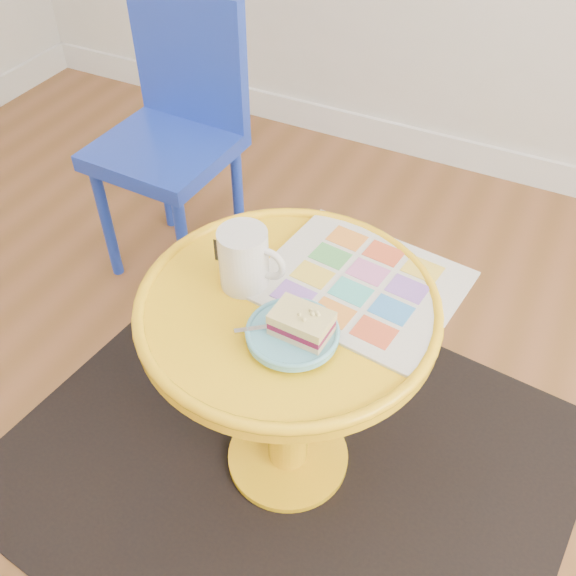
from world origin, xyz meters
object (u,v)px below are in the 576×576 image
at_px(mug, 245,257).
at_px(plate, 293,334).
at_px(chair, 175,124).
at_px(side_table, 288,356).
at_px(newspaper, 359,283).

xyz_separation_m(mug, plate, (0.15, -0.09, -0.05)).
height_order(chair, plate, chair).
relative_size(side_table, newspaper, 1.56).
xyz_separation_m(side_table, newspaper, (0.10, 0.11, 0.16)).
bearing_deg(side_table, plate, -58.36).
height_order(side_table, mug, mug).
relative_size(side_table, chair, 0.70).
bearing_deg(mug, plate, -34.25).
relative_size(mug, plate, 0.82).
relative_size(newspaper, plate, 2.24).
bearing_deg(side_table, newspaper, 47.25).
distance_m(newspaper, plate, 0.20).
height_order(chair, mug, chair).
bearing_deg(newspaper, chair, 155.43).
xyz_separation_m(side_table, chair, (-0.66, 0.58, 0.08)).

